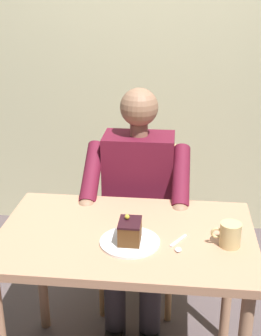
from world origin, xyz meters
TOP-DOWN VIEW (x-y plane):
  - cafe_rear_panel at (0.00, -1.55)m, footprint 6.40×0.12m
  - dining_table at (0.00, 0.00)m, footprint 1.06×0.68m
  - chair at (0.00, -0.65)m, footprint 0.42×0.42m
  - seated_person at (0.00, -0.48)m, footprint 0.53×0.58m
  - dessert_plate at (-0.02, 0.08)m, footprint 0.24×0.24m
  - cake_slice at (-0.02, 0.08)m, footprint 0.09×0.11m
  - coffee_cup at (-0.41, 0.06)m, footprint 0.12×0.08m
  - dessert_spoon at (-0.22, 0.08)m, footprint 0.07×0.14m

SIDE VIEW (x-z plane):
  - chair at x=0.00m, z-range 0.04..0.93m
  - seated_person at x=0.00m, z-range 0.02..1.26m
  - dining_table at x=0.00m, z-range 0.28..1.04m
  - dessert_spoon at x=-0.22m, z-range 0.76..0.77m
  - dessert_plate at x=-0.02m, z-range 0.76..0.77m
  - coffee_cup at x=-0.41m, z-range 0.76..0.86m
  - cake_slice at x=-0.02m, z-range 0.76..0.87m
  - cafe_rear_panel at x=0.00m, z-range 0.00..3.00m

